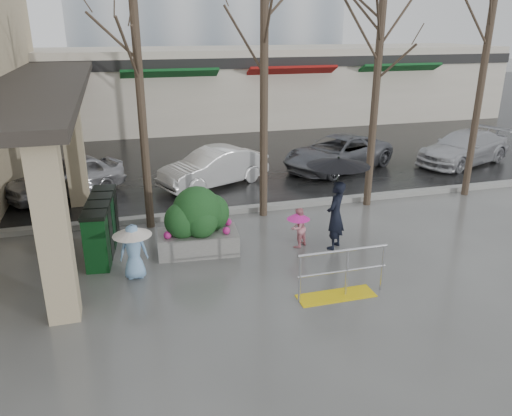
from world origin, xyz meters
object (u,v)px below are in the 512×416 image
child_blue (133,246)px  car_a (65,177)px  handrail (340,279)px  car_b (214,167)px  tree_midwest (264,21)px  woman (337,190)px  news_boxes (102,226)px  car_d (464,148)px  child_pink (298,225)px  tree_west (135,28)px  tree_mideast (380,36)px  planter (198,221)px  tree_east (492,16)px  car_c (338,153)px

child_blue → car_a: size_ratio=0.33×
handrail → car_b: 8.04m
tree_midwest → woman: size_ratio=3.03×
news_boxes → handrail: bearing=-30.6°
car_d → child_pink: bearing=-77.8°
tree_west → tree_mideast: size_ratio=1.05×
car_b → car_d: 9.98m
planter → car_d: size_ratio=0.45×
tree_west → car_a: (-2.35, 3.38, -4.45)m
handrail → car_d: car_d is taller
tree_midwest → child_pink: bearing=-85.2°
tree_east → child_blue: bearing=-164.8°
tree_mideast → news_boxes: size_ratio=2.67×
car_b → tree_west: bearing=-61.0°
tree_east → car_c: (-2.72, 3.89, -4.75)m
planter → car_a: 6.30m
woman → car_b: 6.15m
news_boxes → car_c: 9.96m
handrail → car_c: (3.92, 8.69, 0.25)m
tree_west → car_d: size_ratio=1.57×
handrail → tree_midwest: bearing=91.9°
child_pink → child_blue: child_blue is taller
child_blue → car_d: car_d is taller
car_d → woman: bearing=-73.8°
tree_midwest → car_d: size_ratio=1.61×
handrail → tree_mideast: bearing=56.8°
tree_west → child_pink: tree_west is taller
child_pink → news_boxes: size_ratio=0.41×
woman → car_c: woman is taller
handrail → woman: woman is taller
tree_midwest → news_boxes: (-4.41, -1.32, -4.57)m
tree_midwest → car_b: 5.65m
tree_mideast → tree_east: (3.50, -0.00, 0.52)m
woman → tree_mideast: bearing=-175.1°
tree_mideast → woman: (-2.28, -2.62, -3.37)m
car_d → car_a: bearing=-110.2°
child_pink → car_a: (-5.74, 5.70, 0.05)m
woman → car_d: 10.11m
handrail → news_boxes: size_ratio=0.78×
news_boxes → car_a: news_boxes is taller
news_boxes → car_d: 14.34m
tree_midwest → car_c: size_ratio=1.54×
planter → car_b: size_ratio=0.51×
child_blue → car_b: (2.95, 6.05, -0.13)m
car_c → car_d: (5.09, -0.60, 0.00)m
tree_midwest → planter: size_ratio=3.55×
planter → car_c: size_ratio=0.43×
tree_mideast → news_boxes: 8.87m
woman → car_a: bearing=-86.5°
child_pink → car_c: size_ratio=0.22×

